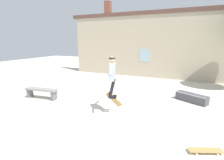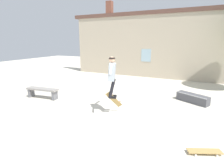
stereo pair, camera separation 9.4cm
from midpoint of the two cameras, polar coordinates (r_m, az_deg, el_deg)
ground_plane at (r=5.82m, az=-2.52°, el=-14.35°), size 40.00×40.00×0.00m
building_backdrop at (r=12.98m, az=14.73°, el=11.24°), size 13.70×0.52×5.56m
park_bench at (r=8.78m, az=-21.49°, el=-3.38°), size 1.61×0.54×0.48m
skate_ledge at (r=8.46m, az=25.09°, el=-5.40°), size 1.38×0.99×0.38m
skater at (r=6.17m, az=0.45°, el=2.09°), size 0.52×1.30×1.49m
skateboard_flipping at (r=6.49m, az=1.03°, el=-6.39°), size 0.51×0.42×0.68m
skateboard_resting at (r=5.03m, az=28.45°, el=-19.76°), size 0.81×0.50×0.08m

